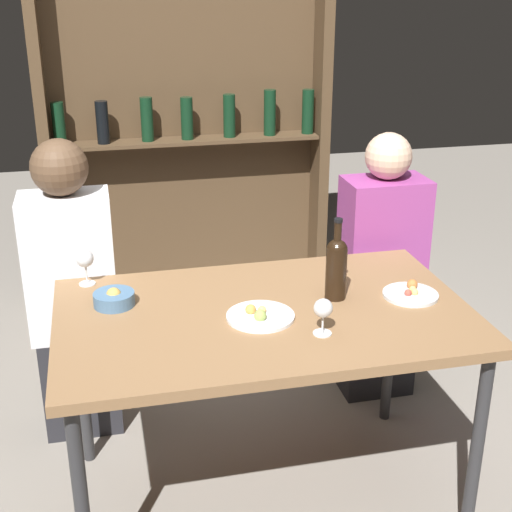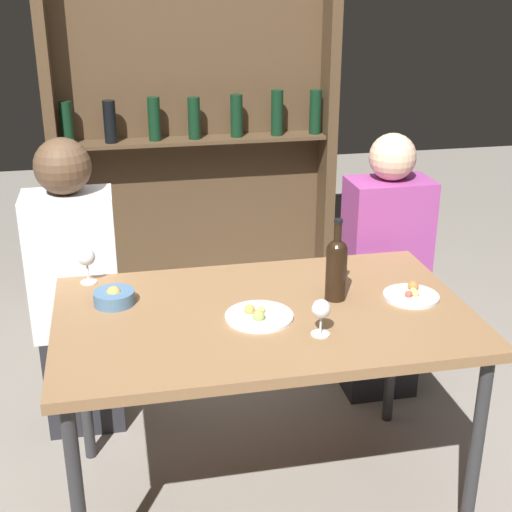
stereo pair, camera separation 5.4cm
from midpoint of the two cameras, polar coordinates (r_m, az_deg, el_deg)
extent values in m
plane|color=gray|center=(2.83, 1.12, -18.50)|extent=(10.00, 10.00, 0.00)
cube|color=olive|center=(2.41, 1.25, -4.82)|extent=(1.39, 0.85, 0.04)
cylinder|color=#2D2D30|center=(2.28, -13.34, -18.95)|extent=(0.04, 0.04, 0.73)
cylinder|color=#2D2D30|center=(2.53, 17.78, -14.73)|extent=(0.04, 0.04, 0.73)
cylinder|color=#2D2D30|center=(2.87, -13.13, -9.48)|extent=(0.04, 0.04, 0.73)
cylinder|color=#2D2D30|center=(3.07, 11.37, -7.04)|extent=(0.04, 0.04, 0.73)
cube|color=#4C3823|center=(4.09, -4.73, 12.13)|extent=(1.54, 0.02, 2.28)
cube|color=#4C3823|center=(3.96, -15.82, 11.08)|extent=(0.06, 0.18, 2.28)
cube|color=#4C3823|center=(4.15, 6.29, 12.22)|extent=(0.06, 0.18, 2.28)
cube|color=#4C3823|center=(4.02, -4.46, 9.21)|extent=(1.46, 0.18, 0.02)
cylinder|color=black|center=(3.98, -14.53, 10.27)|extent=(0.07, 0.07, 0.23)
cylinder|color=black|center=(3.96, -11.22, 10.49)|extent=(0.07, 0.07, 0.23)
cylinder|color=black|center=(3.97, -7.76, 10.82)|extent=(0.07, 0.07, 0.24)
cylinder|color=black|center=(3.99, -4.58, 10.94)|extent=(0.07, 0.07, 0.23)
cylinder|color=black|center=(4.03, -1.18, 11.16)|extent=(0.07, 0.07, 0.24)
cylinder|color=black|center=(4.07, 2.08, 11.38)|extent=(0.07, 0.07, 0.25)
cylinder|color=black|center=(4.12, 5.15, 11.41)|extent=(0.07, 0.07, 0.25)
cylinder|color=black|center=(2.47, 7.04, -1.50)|extent=(0.07, 0.07, 0.18)
sphere|color=black|center=(2.44, 7.14, 0.46)|extent=(0.07, 0.07, 0.07)
cylinder|color=black|center=(2.42, 7.20, 1.55)|extent=(0.03, 0.03, 0.10)
cylinder|color=black|center=(2.40, 7.26, 2.80)|extent=(0.03, 0.03, 0.01)
cylinder|color=silver|center=(2.26, 5.85, -6.23)|extent=(0.06, 0.06, 0.00)
cylinder|color=silver|center=(2.25, 5.88, -5.40)|extent=(0.01, 0.01, 0.07)
sphere|color=silver|center=(2.22, 5.93, -4.22)|extent=(0.06, 0.06, 0.06)
cylinder|color=silver|center=(2.68, -12.67, -2.05)|extent=(0.06, 0.06, 0.00)
cylinder|color=silver|center=(2.66, -12.74, -1.22)|extent=(0.01, 0.01, 0.08)
sphere|color=silver|center=(2.64, -12.85, -0.08)|extent=(0.06, 0.06, 0.06)
cylinder|color=silver|center=(2.55, 12.93, -3.19)|extent=(0.19, 0.19, 0.01)
sphere|color=#C67038|center=(2.59, 13.05, -2.36)|extent=(0.04, 0.04, 0.04)
sphere|color=#E5BC66|center=(2.55, 13.22, -2.96)|extent=(0.03, 0.03, 0.03)
sphere|color=#B74C3D|center=(2.53, 12.71, -3.02)|extent=(0.03, 0.03, 0.03)
sphere|color=#E5BC66|center=(2.56, 13.07, -2.76)|extent=(0.03, 0.03, 0.03)
cylinder|color=white|center=(2.35, 0.92, -4.85)|extent=(0.23, 0.23, 0.01)
sphere|color=gold|center=(2.36, 0.14, -4.31)|extent=(0.04, 0.04, 0.04)
sphere|color=#E5BC66|center=(2.36, 1.06, -4.34)|extent=(0.03, 0.03, 0.03)
sphere|color=#99B256|center=(2.32, 0.89, -4.81)|extent=(0.04, 0.04, 0.04)
cylinder|color=#4C7299|center=(2.48, -10.67, -3.29)|extent=(0.14, 0.14, 0.05)
sphere|color=gold|center=(2.48, -10.69, -2.96)|extent=(0.05, 0.05, 0.05)
cube|color=#26262B|center=(3.15, -13.08, -9.40)|extent=(0.31, 0.22, 0.45)
cube|color=white|center=(2.92, -13.94, -0.66)|extent=(0.35, 0.22, 0.59)
sphere|color=brown|center=(2.79, -14.69, 6.96)|extent=(0.22, 0.22, 0.22)
cube|color=#26262B|center=(3.35, 10.25, -7.11)|extent=(0.32, 0.22, 0.45)
cube|color=#9E3F8C|center=(3.14, 10.87, 1.03)|extent=(0.35, 0.22, 0.57)
sphere|color=beige|center=(3.03, 11.38, 7.78)|extent=(0.20, 0.20, 0.20)
camera|label=1|loc=(0.03, -89.37, 0.25)|focal=50.00mm
camera|label=2|loc=(0.03, 90.63, -0.25)|focal=50.00mm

